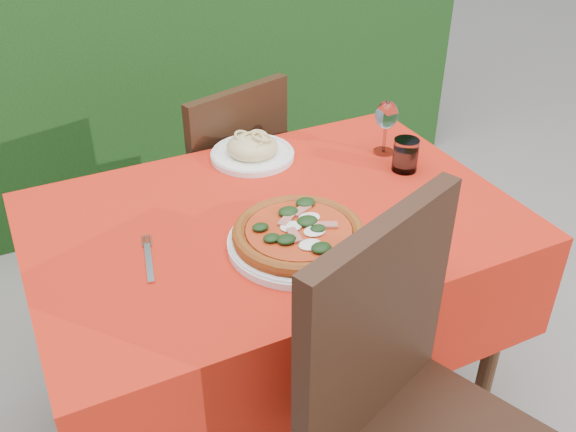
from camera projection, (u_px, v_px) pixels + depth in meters
name	position (u px, v px, depth m)	size (l,w,h in m)	color
ground	(276.00, 406.00, 2.10)	(60.00, 60.00, 0.00)	slate
hedge	(120.00, 7.00, 2.76)	(3.20, 0.55, 1.78)	black
dining_table	(274.00, 261.00, 1.77)	(1.26, 0.86, 0.75)	#442515
chair_near	(414.00, 417.00, 1.34)	(0.60, 0.60, 1.03)	black
chair_far	(224.00, 181.00, 2.31)	(0.50, 0.50, 0.89)	black
pizza_plate	(299.00, 236.00, 1.56)	(0.39, 0.39, 0.07)	white
pasta_plate	(252.00, 150.00, 1.95)	(0.25, 0.25, 0.07)	white
water_glass	(405.00, 156.00, 1.87)	(0.07, 0.07, 0.10)	silver
wine_glass	(387.00, 117.00, 1.92)	(0.07, 0.07, 0.17)	silver
fork	(149.00, 262.00, 1.51)	(0.03, 0.21, 0.01)	#B5B5BC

